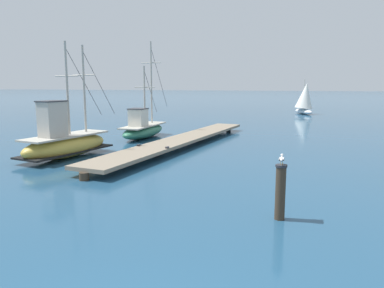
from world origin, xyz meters
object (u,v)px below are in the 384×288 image
object	(u,v)px
perched_seagull	(282,159)
distant_sailboat	(305,99)
fishing_boat_0	(143,128)
mooring_piling	(280,191)
fishing_boat_1	(65,142)

from	to	relation	value
perched_seagull	distant_sailboat	xyz separation A→B (m)	(-0.60, 35.76, 0.22)
distant_sailboat	fishing_boat_0	bearing A→B (deg)	-111.35
fishing_boat_0	perched_seagull	distance (m)	15.62
mooring_piling	perched_seagull	world-z (taller)	perched_seagull
perched_seagull	fishing_boat_1	bearing A→B (deg)	154.42
fishing_boat_0	mooring_piling	xyz separation A→B (m)	(9.86, -12.07, 0.14)
perched_seagull	distant_sailboat	distance (m)	35.76
fishing_boat_0	perched_seagull	xyz separation A→B (m)	(9.86, -12.07, 0.97)
fishing_boat_0	mooring_piling	bearing A→B (deg)	-50.75
fishing_boat_0	perched_seagull	size ratio (longest dim) A/B	17.94
mooring_piling	perched_seagull	xyz separation A→B (m)	(0.00, -0.01, 0.84)
fishing_boat_1	mooring_piling	size ratio (longest dim) A/B	4.24
mooring_piling	distant_sailboat	xyz separation A→B (m)	(-0.60, 35.75, 1.05)
fishing_boat_1	perched_seagull	bearing A→B (deg)	-25.58
mooring_piling	distant_sailboat	size ratio (longest dim) A/B	0.35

